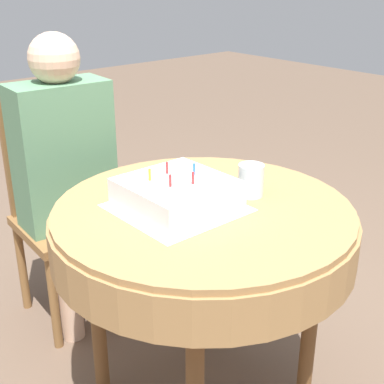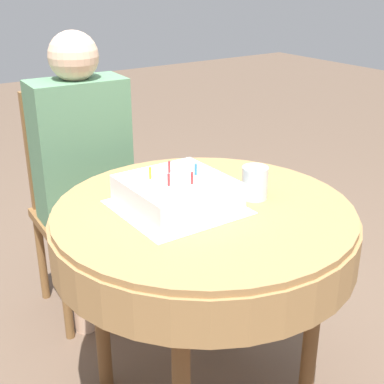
% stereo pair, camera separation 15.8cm
% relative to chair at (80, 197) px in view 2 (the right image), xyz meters
% --- Properties ---
extents(dining_table, '(0.93, 0.93, 0.74)m').
position_rel_chair_xyz_m(dining_table, '(0.07, -0.81, 0.15)').
color(dining_table, '#9E7547').
rests_on(dining_table, ground_plane).
extents(chair, '(0.42, 0.42, 0.95)m').
position_rel_chair_xyz_m(chair, '(0.00, 0.00, 0.00)').
color(chair, brown).
rests_on(chair, ground_plane).
extents(person, '(0.38, 0.30, 1.20)m').
position_rel_chair_xyz_m(person, '(-0.01, -0.09, 0.21)').
color(person, '#DBB293').
rests_on(person, ground_plane).
extents(napkin, '(0.34, 0.34, 0.00)m').
position_rel_chair_xyz_m(napkin, '(-0.00, -0.77, 0.24)').
color(napkin, white).
rests_on(napkin, dining_table).
extents(birthday_cake, '(0.29, 0.29, 0.12)m').
position_rel_chair_xyz_m(birthday_cake, '(-0.00, -0.77, 0.29)').
color(birthday_cake, white).
rests_on(birthday_cake, dining_table).
extents(drinking_glass, '(0.08, 0.08, 0.10)m').
position_rel_chair_xyz_m(drinking_glass, '(0.24, -0.85, 0.29)').
color(drinking_glass, silver).
rests_on(drinking_glass, dining_table).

